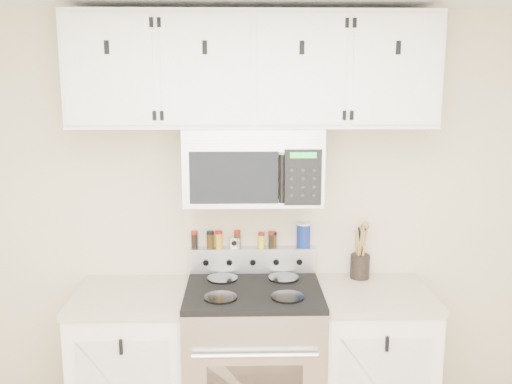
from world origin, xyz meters
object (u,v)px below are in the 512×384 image
Objects in this scene: range at (254,364)px; microwave at (253,165)px; salt_canister at (303,235)px; utensil_crock at (360,264)px.

microwave reaches higher than range.
range is at bearing -137.52° from salt_canister.
salt_canister is (0.31, 0.28, 0.69)m from range.
salt_canister is at bearing 42.48° from range.
range is 7.24× the size of salt_canister.
utensil_crock is (0.65, 0.11, -0.62)m from microwave.
salt_canister reaches higher than range.
microwave is 2.24× the size of utensil_crock.
range is 1.45× the size of microwave.
salt_canister is (0.31, 0.16, -0.45)m from microwave.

